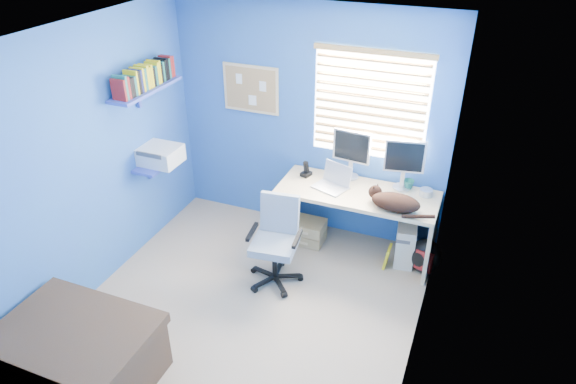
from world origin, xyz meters
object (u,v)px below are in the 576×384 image
at_px(laptop, 331,179).
at_px(tower_pc, 406,241).
at_px(desk, 355,222).
at_px(cat, 396,202).
at_px(office_chair, 276,251).

relative_size(laptop, tower_pc, 0.73).
height_order(desk, laptop, laptop).
bearing_deg(desk, laptop, -172.80).
height_order(cat, office_chair, cat).
height_order(desk, office_chair, office_chair).
bearing_deg(laptop, tower_pc, 27.17).
bearing_deg(desk, office_chair, -129.09).
height_order(laptop, office_chair, laptop).
bearing_deg(desk, tower_pc, 7.64).
bearing_deg(laptop, office_chair, -94.52).
relative_size(cat, office_chair, 0.53).
distance_m(desk, laptop, 0.56).
bearing_deg(cat, office_chair, -128.62).
xyz_separation_m(tower_pc, office_chair, (-1.13, -0.81, 0.11)).
relative_size(laptop, cat, 0.71).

